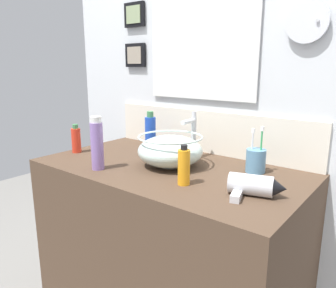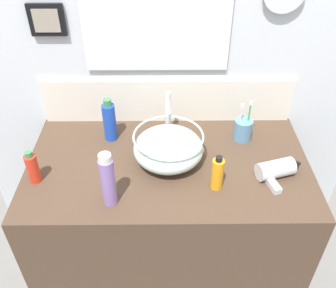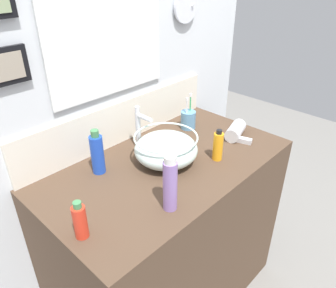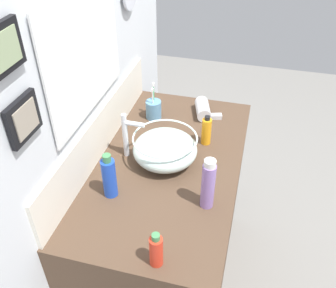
% 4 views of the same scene
% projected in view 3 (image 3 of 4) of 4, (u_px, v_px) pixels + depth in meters
% --- Properties ---
extents(vanity_counter, '(1.15, 0.63, 0.90)m').
position_uv_depth(vanity_counter, '(168.00, 237.00, 1.69)').
color(vanity_counter, '#4C3828').
rests_on(vanity_counter, ground).
extents(back_panel, '(1.84, 0.10, 2.47)m').
position_uv_depth(back_panel, '(114.00, 74.00, 1.50)').
color(back_panel, silver).
rests_on(back_panel, ground).
extents(glass_bowl_sink, '(0.28, 0.28, 0.13)m').
position_uv_depth(glass_bowl_sink, '(165.00, 149.00, 1.43)').
color(glass_bowl_sink, silver).
rests_on(glass_bowl_sink, vanity_counter).
extents(faucet, '(0.02, 0.10, 0.22)m').
position_uv_depth(faucet, '(139.00, 126.00, 1.50)').
color(faucet, silver).
rests_on(faucet, vanity_counter).
extents(hair_drier, '(0.20, 0.17, 0.07)m').
position_uv_depth(hair_drier, '(237.00, 130.00, 1.66)').
color(hair_drier, silver).
rests_on(hair_drier, vanity_counter).
extents(toothbrush_cup, '(0.08, 0.08, 0.19)m').
position_uv_depth(toothbrush_cup, '(188.00, 120.00, 1.74)').
color(toothbrush_cup, '#598CB2').
rests_on(toothbrush_cup, vanity_counter).
extents(lotion_bottle, '(0.05, 0.05, 0.14)m').
position_uv_depth(lotion_bottle, '(80.00, 221.00, 1.05)').
color(lotion_bottle, red).
rests_on(lotion_bottle, vanity_counter).
extents(spray_bottle, '(0.05, 0.05, 0.20)m').
position_uv_depth(spray_bottle, '(97.00, 153.00, 1.36)').
color(spray_bottle, blue).
rests_on(spray_bottle, vanity_counter).
extents(shampoo_bottle, '(0.04, 0.04, 0.15)m').
position_uv_depth(shampoo_bottle, '(218.00, 146.00, 1.46)').
color(shampoo_bottle, orange).
rests_on(shampoo_bottle, vanity_counter).
extents(soap_dispenser, '(0.05, 0.05, 0.22)m').
position_uv_depth(soap_dispenser, '(170.00, 184.00, 1.15)').
color(soap_dispenser, '#8C6BB2').
rests_on(soap_dispenser, vanity_counter).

